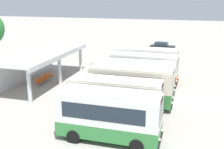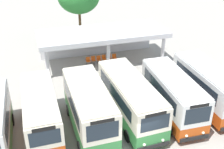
{
  "view_description": "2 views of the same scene",
  "coord_description": "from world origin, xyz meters",
  "px_view_note": "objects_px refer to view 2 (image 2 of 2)",
  "views": [
    {
      "loc": [
        -24.88,
        -0.11,
        9.23
      ],
      "look_at": [
        0.78,
        7.22,
        1.73
      ],
      "focal_mm": 45.0,
      "sensor_mm": 36.0,
      "label": 1
    },
    {
      "loc": [
        -5.6,
        -11.14,
        12.74
      ],
      "look_at": [
        0.35,
        8.07,
        2.28
      ],
      "focal_mm": 45.1,
      "sensor_mm": 36.0,
      "label": 2
    }
  ],
  "objects_px": {
    "waiting_chair_second_from_end": "(93,59)",
    "waiting_chair_fourth_seat": "(104,58)",
    "city_bus_second_in_row": "(41,112)",
    "city_bus_fourth_amber": "(130,98)",
    "waiting_chair_middle_seat": "(99,59)",
    "city_bus_far_end_green": "(207,86)",
    "waiting_chair_fifth_seat": "(109,57)",
    "city_bus_middle_cream": "(89,107)",
    "waiting_chair_far_end_seat": "(114,57)",
    "waiting_chair_end_by_column": "(88,60)",
    "city_bus_fifth_blue": "(172,94)"
  },
  "relations": [
    {
      "from": "waiting_chair_end_by_column",
      "to": "waiting_chair_fourth_seat",
      "type": "relative_size",
      "value": 1.0
    },
    {
      "from": "waiting_chair_middle_seat",
      "to": "waiting_chair_fifth_seat",
      "type": "distance_m",
      "value": 1.16
    },
    {
      "from": "waiting_chair_second_from_end",
      "to": "waiting_chair_fifth_seat",
      "type": "bearing_deg",
      "value": 1.16
    },
    {
      "from": "waiting_chair_fifth_seat",
      "to": "waiting_chair_far_end_seat",
      "type": "relative_size",
      "value": 1.0
    },
    {
      "from": "waiting_chair_second_from_end",
      "to": "waiting_chair_fifth_seat",
      "type": "height_order",
      "value": "same"
    },
    {
      "from": "waiting_chair_middle_seat",
      "to": "waiting_chair_fourth_seat",
      "type": "bearing_deg",
      "value": 6.37
    },
    {
      "from": "city_bus_fifth_blue",
      "to": "waiting_chair_fifth_seat",
      "type": "bearing_deg",
      "value": 99.43
    },
    {
      "from": "city_bus_fourth_amber",
      "to": "waiting_chair_far_end_seat",
      "type": "bearing_deg",
      "value": 78.7
    },
    {
      "from": "city_bus_second_in_row",
      "to": "city_bus_far_end_green",
      "type": "distance_m",
      "value": 12.72
    },
    {
      "from": "city_bus_second_in_row",
      "to": "waiting_chair_fifth_seat",
      "type": "bearing_deg",
      "value": 52.3
    },
    {
      "from": "city_bus_second_in_row",
      "to": "waiting_chair_fourth_seat",
      "type": "height_order",
      "value": "city_bus_second_in_row"
    },
    {
      "from": "waiting_chair_second_from_end",
      "to": "waiting_chair_far_end_seat",
      "type": "relative_size",
      "value": 1.0
    },
    {
      "from": "city_bus_middle_cream",
      "to": "waiting_chair_middle_seat",
      "type": "height_order",
      "value": "city_bus_middle_cream"
    },
    {
      "from": "city_bus_second_in_row",
      "to": "city_bus_fourth_amber",
      "type": "relative_size",
      "value": 0.88
    },
    {
      "from": "city_bus_fourth_amber",
      "to": "waiting_chair_fifth_seat",
      "type": "bearing_deg",
      "value": 82.0
    },
    {
      "from": "city_bus_fourth_amber",
      "to": "waiting_chair_fifth_seat",
      "type": "xyz_separation_m",
      "value": [
        1.42,
        10.09,
        -1.25
      ]
    },
    {
      "from": "city_bus_middle_cream",
      "to": "waiting_chair_second_from_end",
      "type": "relative_size",
      "value": 8.3
    },
    {
      "from": "waiting_chair_second_from_end",
      "to": "waiting_chair_end_by_column",
      "type": "bearing_deg",
      "value": -171.9
    },
    {
      "from": "city_bus_second_in_row",
      "to": "waiting_chair_fifth_seat",
      "type": "relative_size",
      "value": 8.32
    },
    {
      "from": "waiting_chair_end_by_column",
      "to": "waiting_chair_far_end_seat",
      "type": "height_order",
      "value": "same"
    },
    {
      "from": "city_bus_fifth_blue",
      "to": "waiting_chair_second_from_end",
      "type": "relative_size",
      "value": 8.47
    },
    {
      "from": "city_bus_fifth_blue",
      "to": "waiting_chair_middle_seat",
      "type": "xyz_separation_m",
      "value": [
        -2.91,
        10.52,
        -1.28
      ]
    },
    {
      "from": "city_bus_middle_cream",
      "to": "waiting_chair_far_end_seat",
      "type": "distance_m",
      "value": 11.78
    },
    {
      "from": "waiting_chair_fifth_seat",
      "to": "city_bus_far_end_green",
      "type": "bearing_deg",
      "value": -64.47
    },
    {
      "from": "city_bus_middle_cream",
      "to": "city_bus_fourth_amber",
      "type": "bearing_deg",
      "value": 9.29
    },
    {
      "from": "city_bus_second_in_row",
      "to": "waiting_chair_end_by_column",
      "type": "bearing_deg",
      "value": 61.17
    },
    {
      "from": "waiting_chair_middle_seat",
      "to": "waiting_chair_fourth_seat",
      "type": "xyz_separation_m",
      "value": [
        0.58,
        0.06,
        0.0
      ]
    },
    {
      "from": "waiting_chair_fourth_seat",
      "to": "waiting_chair_far_end_seat",
      "type": "height_order",
      "value": "same"
    },
    {
      "from": "city_bus_middle_cream",
      "to": "waiting_chair_fifth_seat",
      "type": "height_order",
      "value": "city_bus_middle_cream"
    },
    {
      "from": "waiting_chair_end_by_column",
      "to": "waiting_chair_far_end_seat",
      "type": "relative_size",
      "value": 1.0
    },
    {
      "from": "city_bus_far_end_green",
      "to": "waiting_chair_fifth_seat",
      "type": "relative_size",
      "value": 8.52
    },
    {
      "from": "waiting_chair_fourth_seat",
      "to": "waiting_chair_fifth_seat",
      "type": "bearing_deg",
      "value": 2.16
    },
    {
      "from": "city_bus_fifth_blue",
      "to": "city_bus_middle_cream",
      "type": "bearing_deg",
      "value": -179.92
    },
    {
      "from": "city_bus_second_in_row",
      "to": "waiting_chair_middle_seat",
      "type": "relative_size",
      "value": 8.32
    },
    {
      "from": "waiting_chair_middle_seat",
      "to": "waiting_chair_fifth_seat",
      "type": "bearing_deg",
      "value": 4.27
    },
    {
      "from": "city_bus_middle_cream",
      "to": "waiting_chair_fourth_seat",
      "type": "bearing_deg",
      "value": 69.21
    },
    {
      "from": "waiting_chair_second_from_end",
      "to": "waiting_chair_middle_seat",
      "type": "bearing_deg",
      "value": -5.07
    },
    {
      "from": "city_bus_second_in_row",
      "to": "waiting_chair_far_end_seat",
      "type": "xyz_separation_m",
      "value": [
        8.35,
        9.94,
        -1.26
      ]
    },
    {
      "from": "waiting_chair_middle_seat",
      "to": "waiting_chair_fifth_seat",
      "type": "xyz_separation_m",
      "value": [
        1.15,
        0.09,
        0.0
      ]
    },
    {
      "from": "waiting_chair_second_from_end",
      "to": "city_bus_second_in_row",
      "type": "bearing_deg",
      "value": -121.1
    },
    {
      "from": "city_bus_second_in_row",
      "to": "waiting_chair_fourth_seat",
      "type": "distance_m",
      "value": 12.42
    },
    {
      "from": "waiting_chair_middle_seat",
      "to": "city_bus_fourth_amber",
      "type": "bearing_deg",
      "value": -91.52
    },
    {
      "from": "waiting_chair_second_from_end",
      "to": "waiting_chair_fourth_seat",
      "type": "xyz_separation_m",
      "value": [
        1.15,
        0.01,
        0.0
      ]
    },
    {
      "from": "waiting_chair_second_from_end",
      "to": "waiting_chair_fourth_seat",
      "type": "distance_m",
      "value": 1.15
    },
    {
      "from": "waiting_chair_middle_seat",
      "to": "waiting_chair_end_by_column",
      "type": "bearing_deg",
      "value": -178.47
    },
    {
      "from": "city_bus_middle_cream",
      "to": "waiting_chair_far_end_seat",
      "type": "relative_size",
      "value": 8.3
    },
    {
      "from": "city_bus_second_in_row",
      "to": "waiting_chair_middle_seat",
      "type": "distance_m",
      "value": 12.04
    },
    {
      "from": "city_bus_fourth_amber",
      "to": "waiting_chair_far_end_seat",
      "type": "relative_size",
      "value": 9.47
    },
    {
      "from": "waiting_chair_fourth_seat",
      "to": "waiting_chair_fifth_seat",
      "type": "distance_m",
      "value": 0.58
    },
    {
      "from": "city_bus_middle_cream",
      "to": "city_bus_fifth_blue",
      "type": "relative_size",
      "value": 0.98
    }
  ]
}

